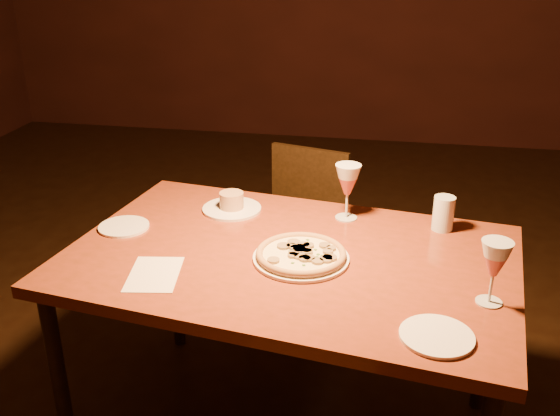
# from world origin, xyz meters

# --- Properties ---
(floor) EXTENTS (7.00, 7.00, 0.00)m
(floor) POSITION_xyz_m (0.00, 0.00, 0.00)
(floor) COLOR black
(floor) RESTS_ON ground
(dining_table) EXTENTS (1.52, 1.10, 0.75)m
(dining_table) POSITION_xyz_m (0.24, -0.24, 0.69)
(dining_table) COLOR maroon
(dining_table) RESTS_ON floor
(chair_far) EXTENTS (0.47, 0.47, 0.79)m
(chair_far) POSITION_xyz_m (0.14, 0.62, 0.45)
(chair_far) COLOR black
(chair_far) RESTS_ON floor
(pizza_plate) EXTENTS (0.30, 0.30, 0.03)m
(pizza_plate) POSITION_xyz_m (0.28, -0.27, 0.77)
(pizza_plate) COLOR white
(pizza_plate) RESTS_ON dining_table
(ramekin_saucer) EXTENTS (0.22, 0.22, 0.07)m
(ramekin_saucer) POSITION_xyz_m (-0.03, 0.07, 0.78)
(ramekin_saucer) COLOR white
(ramekin_saucer) RESTS_ON dining_table
(wine_glass_far) EXTENTS (0.09, 0.09, 0.20)m
(wine_glass_far) POSITION_xyz_m (0.39, 0.07, 0.86)
(wine_glass_far) COLOR #B34D4A
(wine_glass_far) RESTS_ON dining_table
(wine_glass_right) EXTENTS (0.09, 0.09, 0.19)m
(wine_glass_right) POSITION_xyz_m (0.83, -0.42, 0.85)
(wine_glass_right) COLOR #B34D4A
(wine_glass_right) RESTS_ON dining_table
(water_tumbler) EXTENTS (0.07, 0.07, 0.12)m
(water_tumbler) POSITION_xyz_m (0.73, 0.04, 0.81)
(water_tumbler) COLOR silver
(water_tumbler) RESTS_ON dining_table
(side_plate_left) EXTENTS (0.17, 0.17, 0.01)m
(side_plate_left) POSITION_xyz_m (-0.36, -0.15, 0.76)
(side_plate_left) COLOR white
(side_plate_left) RESTS_ON dining_table
(side_plate_near) EXTENTS (0.19, 0.19, 0.01)m
(side_plate_near) POSITION_xyz_m (0.68, -0.62, 0.76)
(side_plate_near) COLOR white
(side_plate_near) RESTS_ON dining_table
(menu_card) EXTENTS (0.18, 0.24, 0.00)m
(menu_card) POSITION_xyz_m (-0.14, -0.44, 0.75)
(menu_card) COLOR white
(menu_card) RESTS_ON dining_table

